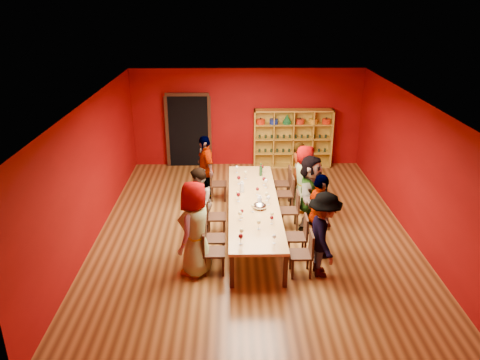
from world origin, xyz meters
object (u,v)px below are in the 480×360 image
Objects in this scene: chair_person_left_2 at (213,214)px; person_right_0 at (323,235)px; shelving_unit at (293,135)px; chair_person_right_1 at (300,234)px; person_left_0 at (195,229)px; person_right_3 at (304,179)px; chair_person_right_3 at (288,192)px; chair_person_left_4 at (215,182)px; chair_person_right_4 at (285,181)px; chair_person_right_0 at (305,251)px; person_right_1 at (319,216)px; person_right_4 at (299,171)px; wine_bottle at (261,171)px; chair_person_left_1 at (211,236)px; tasting_table at (254,204)px; person_left_1 at (194,223)px; chair_person_left_0 at (210,249)px; person_right_2 at (310,192)px; spittoon_bowl at (260,206)px; chair_person_right_2 at (293,208)px; person_left_2 at (199,202)px.

person_right_0 reaches higher than chair_person_left_2.
shelving_unit reaches higher than chair_person_right_1.
person_left_0 is at bearing -113.41° from shelving_unit.
chair_person_right_3 is at bearing 93.59° from person_right_3.
chair_person_left_4 and chair_person_right_3 have the same top height.
chair_person_right_1 is 2.85m from chair_person_right_4.
chair_person_right_0 is 0.87m from person_right_1.
person_right_4 is 1.02m from wine_bottle.
chair_person_left_1 is 0.53× the size of person_right_3.
chair_person_left_1 is at bearing -90.00° from chair_person_left_4.
chair_person_right_0 is at bearing -90.00° from chair_person_right_3.
person_left_1 is at bearing -138.54° from tasting_table.
person_left_0 reaches higher than person_right_1.
chair_person_right_1 is at bearing 173.58° from person_right_3.
chair_person_left_2 is at bearing -168.27° from person_left_0.
chair_person_left_1 is 3.61m from person_right_4.
chair_person_right_0 is 1.00× the size of chair_person_right_4.
chair_person_left_0 is 1.00× the size of chair_person_right_0.
person_right_4 is (2.16, 1.90, 0.29)m from chair_person_left_2.
person_right_2 reaches higher than chair_person_left_2.
person_right_1 reaches higher than person_right_3.
chair_person_right_4 is at bearing 170.32° from person_left_0.
chair_person_left_0 is at bearing -90.00° from chair_person_left_4.
wine_bottle is at bearing -161.67° from chair_person_right_4.
wine_bottle is at bearing 69.99° from chair_person_left_0.
person_right_3 reaches higher than chair_person_left_2.
person_right_0 is 1.77m from spittoon_bowl.
person_right_3 reaches higher than tasting_table.
person_right_2 is 1.05× the size of person_right_3.
spittoon_bowl is at bearing -64.70° from chair_person_left_4.
chair_person_right_3 is 0.80m from person_right_4.
person_right_3 is (2.47, 2.75, -0.10)m from person_left_0.
tasting_table is 1.88× the size of shelving_unit.
person_right_4 is (-0.14, -2.53, -0.20)m from shelving_unit.
person_right_0 is at bearing 158.46° from person_right_4.
chair_person_right_2 is at bearing 90.00° from chair_person_right_0.
person_right_1 reaches higher than chair_person_right_3.
person_right_4 is at bearing 78.00° from chair_person_right_2.
chair_person_left_4 is at bearing 179.66° from chair_person_right_4.
person_right_4 is (-0.04, 1.61, -0.10)m from person_right_2.
chair_person_right_0 is (1.82, -1.64, 0.00)m from chair_person_left_2.
chair_person_left_4 is 1.00× the size of chair_person_right_3.
person_right_1 is at bearing -73.53° from chair_person_right_2.
person_left_0 is at bearing -125.84° from tasting_table.
person_right_0 is 3.46m from wine_bottle.
chair_person_left_0 is 0.56× the size of person_left_2.
person_right_2 is at bearing -68.16° from chair_person_right_3.
chair_person_right_1 is 1.00× the size of chair_person_right_3.
chair_person_left_2 is 1.00× the size of chair_person_right_4.
chair_person_left_2 is 1.84m from chair_person_right_2.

